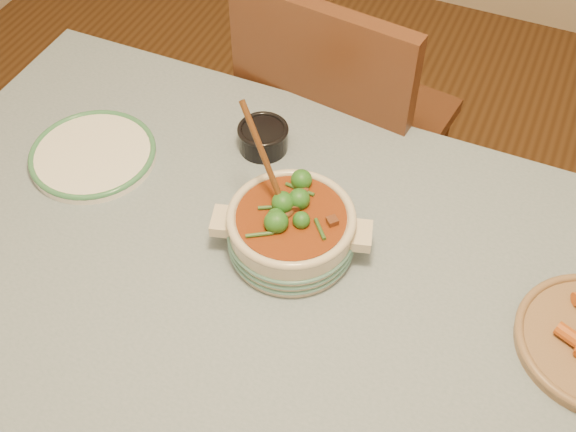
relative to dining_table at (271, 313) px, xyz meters
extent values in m
cube|color=brown|center=(0.00, 0.00, 0.06)|extent=(1.60, 1.00, 0.05)
cube|color=#8596AD|center=(0.00, 0.00, 0.09)|extent=(1.68, 1.08, 0.01)
cylinder|color=brown|center=(-0.73, 0.43, -0.31)|extent=(0.07, 0.07, 0.70)
cylinder|color=beige|center=(0.00, 0.10, 0.14)|extent=(0.30, 0.30, 0.09)
torus|color=beige|center=(0.00, 0.10, 0.19)|extent=(0.25, 0.25, 0.02)
cube|color=beige|center=(0.13, 0.14, 0.15)|extent=(0.05, 0.07, 0.02)
cube|color=beige|center=(-0.13, 0.06, 0.15)|extent=(0.05, 0.07, 0.02)
cylinder|color=brown|center=(0.00, 0.10, 0.18)|extent=(0.21, 0.21, 0.02)
cylinder|color=white|center=(-0.50, 0.16, 0.10)|extent=(0.36, 0.36, 0.02)
torus|color=#3C8459|center=(-0.50, 0.16, 0.11)|extent=(0.28, 0.28, 0.01)
cylinder|color=black|center=(-0.17, 0.34, 0.12)|extent=(0.14, 0.14, 0.05)
torus|color=black|center=(-0.17, 0.34, 0.15)|extent=(0.11, 0.11, 0.01)
cylinder|color=black|center=(-0.17, 0.34, 0.14)|extent=(0.09, 0.09, 0.01)
cube|color=#59321B|center=(-0.09, 0.76, -0.16)|extent=(0.53, 0.53, 0.04)
cube|color=#59321B|center=(-0.12, 0.55, 0.09)|extent=(0.47, 0.10, 0.50)
cylinder|color=#59321B|center=(0.13, 0.94, -0.41)|extent=(0.04, 0.04, 0.50)
cylinder|color=#59321B|center=(-0.27, 0.99, -0.41)|extent=(0.04, 0.04, 0.50)
cylinder|color=#59321B|center=(0.08, 0.54, -0.41)|extent=(0.04, 0.04, 0.50)
cylinder|color=#59321B|center=(-0.32, 0.59, -0.41)|extent=(0.04, 0.04, 0.50)
camera|label=1|loc=(0.35, -0.71, 1.22)|focal=45.00mm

